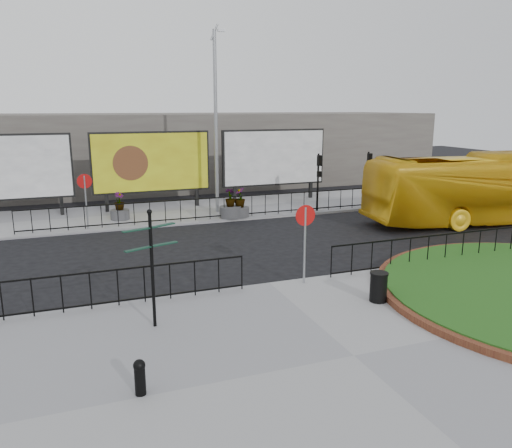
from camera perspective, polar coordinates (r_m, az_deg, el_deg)
name	(u,v)px	position (r m, az deg, el deg)	size (l,w,h in m)	color
ground	(269,286)	(15.69, 1.52, -7.12)	(90.00, 90.00, 0.00)	black
pavement_near	(354,358)	(11.58, 11.11, -14.81)	(30.00, 10.00, 0.12)	gray
pavement_far	(185,211)	(26.77, -8.11, 1.48)	(44.00, 6.00, 0.12)	gray
railing_near_left	(62,294)	(14.18, -21.30, -7.44)	(10.00, 0.10, 1.10)	black
railing_near_right	(446,248)	(18.58, 20.86, -2.58)	(9.00, 0.10, 1.10)	black
railing_far	(217,208)	(24.32, -4.47, 1.85)	(18.00, 0.10, 1.10)	black
speed_sign_far	(85,189)	(23.32, -18.95, 3.79)	(0.64, 0.07, 2.47)	gray
speed_sign_near	(305,227)	(15.18, 5.63, -0.32)	(0.64, 0.07, 2.47)	gray
billboard_left	(5,168)	(26.93, -26.80, 5.73)	(6.20, 0.31, 4.10)	black
billboard_mid	(152,162)	(27.06, -11.85, 6.90)	(6.20, 0.31, 4.10)	black
billboard_right	(274,158)	(28.94, 2.08, 7.56)	(6.20, 0.31, 4.10)	black
lamp_post	(216,120)	(25.62, -4.60, 11.79)	(0.74, 0.18, 9.23)	gray
signal_pole_a	(319,173)	(26.14, 7.17, 5.76)	(0.22, 0.26, 3.00)	black
signal_pole_b	(368,171)	(27.65, 12.72, 5.94)	(0.22, 0.26, 3.00)	black
building_backdrop	(153,150)	(36.18, -11.70, 8.28)	(40.00, 10.00, 5.00)	#67635A
fingerpost_sign	(152,257)	(12.34, -11.84, -3.72)	(1.37, 0.69, 2.98)	black
bollard	(140,376)	(10.08, -13.14, -16.51)	(0.23, 0.23, 0.72)	black
litter_bin	(378,287)	(14.48, 13.83, -6.98)	(0.51, 0.51, 0.85)	black
bus	(488,188)	(26.30, 25.02, 3.71)	(2.80, 11.97, 3.34)	gold
planter_a	(120,210)	(25.06, -15.31, 1.56)	(0.91, 0.91, 1.34)	#4C4C4F
planter_b	(230,208)	(24.63, -2.96, 1.83)	(1.07, 1.07, 1.46)	#4C4C4F
planter_c	(240,206)	(24.76, -1.86, 2.07)	(0.93, 0.93, 1.46)	#4C4C4F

